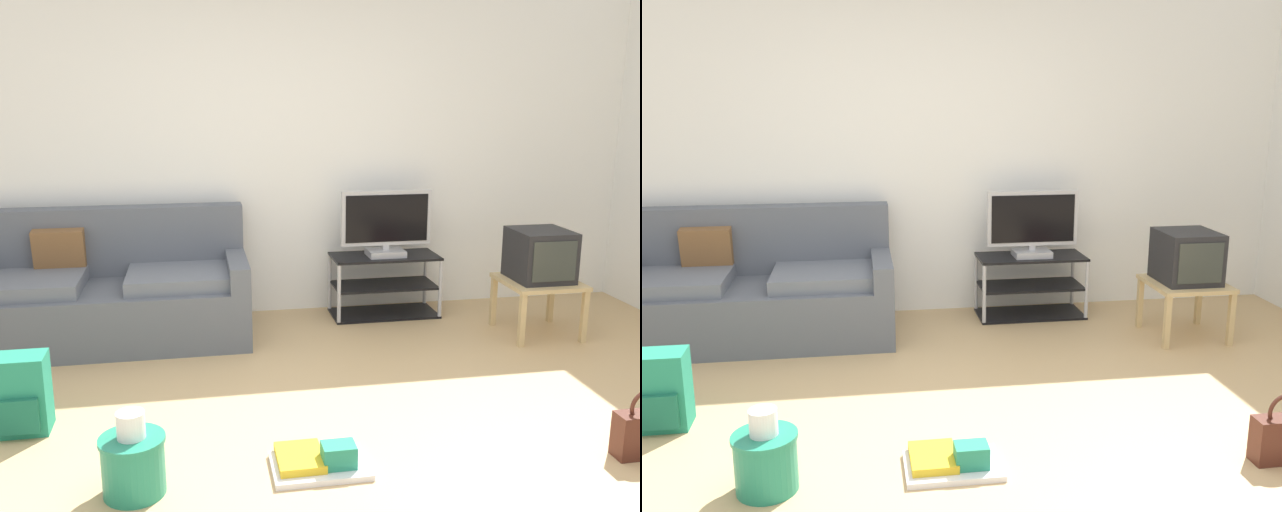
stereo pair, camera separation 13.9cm
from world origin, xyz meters
TOP-DOWN VIEW (x-y plane):
  - ground_plane at (0.00, 0.00)m, footprint 9.00×9.80m
  - wall_back at (0.00, 2.45)m, footprint 9.00×0.10m
  - couch at (-1.25, 1.95)m, footprint 1.99×0.88m
  - tv_stand at (0.87, 2.13)m, footprint 0.85×0.40m
  - flat_tv at (0.87, 2.11)m, footprint 0.72×0.22m
  - side_table at (1.87, 1.48)m, footprint 0.54×0.54m
  - crt_tv at (1.87, 1.50)m, footprint 0.40×0.43m
  - backpack at (-1.55, 0.55)m, footprint 0.27×0.27m
  - cleaning_bucket at (-0.93, -0.16)m, footprint 0.30×0.30m
  - floor_tray at (-0.08, -0.11)m, footprint 0.46×0.33m

SIDE VIEW (x-z plane):
  - ground_plane at x=0.00m, z-range -0.02..0.00m
  - floor_tray at x=-0.08m, z-range -0.03..0.11m
  - cleaning_bucket at x=-0.93m, z-range -0.03..0.36m
  - backpack at x=-1.55m, z-range 0.00..0.42m
  - tv_stand at x=0.87m, z-range 0.00..0.49m
  - couch at x=-1.25m, z-range -0.13..0.80m
  - side_table at x=1.87m, z-range 0.15..0.56m
  - crt_tv at x=1.87m, z-range 0.41..0.79m
  - flat_tv at x=0.87m, z-range 0.49..1.01m
  - wall_back at x=0.00m, z-range 0.00..2.70m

